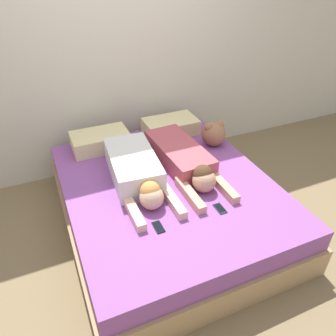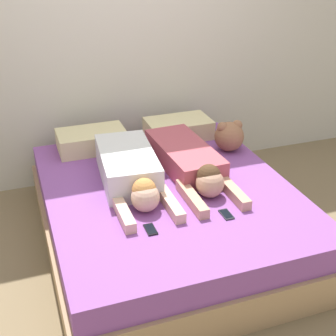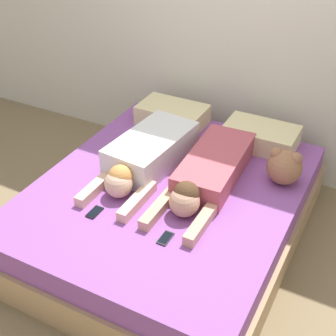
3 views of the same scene
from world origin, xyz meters
name	(u,v)px [view 3 (image 3 of 3)]	position (x,y,z in m)	size (l,w,h in m)	color
ground_plane	(168,235)	(0.00, 0.00, 0.00)	(12.00, 12.00, 0.00)	#7F6B4C
wall_back	(240,15)	(0.00, 1.19, 1.30)	(12.00, 0.06, 2.60)	beige
bed	(168,212)	(0.00, 0.00, 0.22)	(1.75, 2.07, 0.45)	tan
pillow_head_left	(172,115)	(-0.38, 0.81, 0.53)	(0.55, 0.34, 0.16)	beige
pillow_head_right	(260,136)	(0.38, 0.81, 0.53)	(0.55, 0.34, 0.16)	beige
person_left	(146,156)	(-0.24, 0.12, 0.55)	(0.44, 1.05, 0.22)	silver
person_right	(208,173)	(0.23, 0.15, 0.53)	(0.39, 1.15, 0.22)	#B24C59
cell_phone_left	(95,212)	(-0.28, -0.47, 0.45)	(0.06, 0.12, 0.01)	black
cell_phone_right	(165,238)	(0.23, -0.47, 0.45)	(0.06, 0.12, 0.01)	#2D2D33
plush_toy	(285,166)	(0.68, 0.41, 0.57)	(0.24, 0.24, 0.25)	#996647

